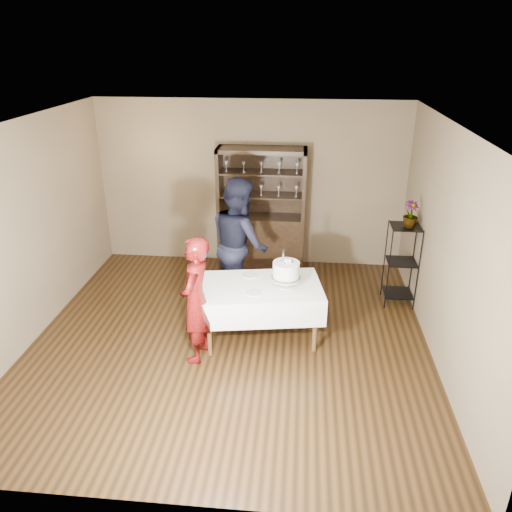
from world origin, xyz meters
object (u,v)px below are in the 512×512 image
object	(u,v)px
man	(240,244)
cake	(286,271)
china_hutch	(261,229)
plant_etagere	(401,262)
woman	(196,300)
potted_plant	(411,214)
cake_table	(260,298)

from	to	relation	value
man	cake	distance (m)	1.08
cake	man	bearing A→B (deg)	128.65
china_hutch	plant_etagere	xyz separation A→B (m)	(2.08, -1.05, -0.01)
woman	cake	xyz separation A→B (m)	(1.02, 0.50, 0.18)
china_hutch	potted_plant	xyz separation A→B (m)	(2.12, -1.08, 0.70)
woman	cake_table	bearing A→B (deg)	131.15
man	cake	bearing A→B (deg)	-169.24
cake_table	man	size ratio (longest dim) A/B	0.87
plant_etagere	woman	bearing A→B (deg)	-148.47
plant_etagere	cake	distance (m)	1.96
china_hutch	plant_etagere	bearing A→B (deg)	-26.83
woman	man	distance (m)	1.40
china_hutch	woman	size ratio (longest dim) A/B	1.29
cake	potted_plant	bearing A→B (deg)	33.32
plant_etagere	cake	bearing A→B (deg)	-145.29
china_hutch	man	size ratio (longest dim) A/B	1.06
cake_table	woman	world-z (taller)	woman
china_hutch	man	distance (m)	1.35
cake	potted_plant	size ratio (longest dim) A/B	1.40
woman	cake	world-z (taller)	woman
plant_etagere	china_hutch	bearing A→B (deg)	153.17
cake	cake_table	bearing A→B (deg)	-178.38
cake_table	china_hutch	bearing A→B (deg)	94.62
woman	potted_plant	xyz separation A→B (m)	(2.65, 1.57, 0.59)
china_hutch	plant_etagere	world-z (taller)	china_hutch
plant_etagere	cake_table	bearing A→B (deg)	-149.74
cake	potted_plant	world-z (taller)	potted_plant
woman	plant_etagere	bearing A→B (deg)	127.89
cake	potted_plant	xyz separation A→B (m)	(1.63, 1.07, 0.42)
plant_etagere	cake	size ratio (longest dim) A/B	2.38
man	cake	xyz separation A→B (m)	(0.68, -0.85, 0.01)
cake_table	woman	xyz separation A→B (m)	(-0.71, -0.49, 0.20)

